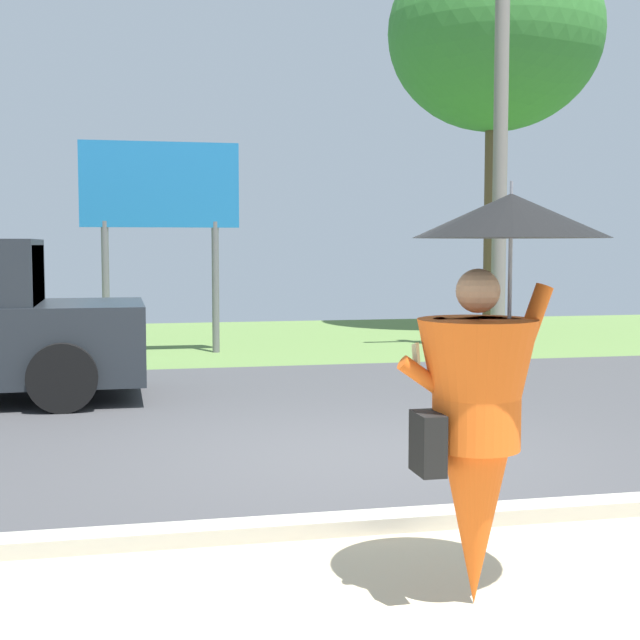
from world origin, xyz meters
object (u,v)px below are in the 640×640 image
object	(u,v)px
utility_pole	(500,144)
roadside_billboard	(160,200)
tree_center_back	(495,34)
monk_pedestrian	(484,390)

from	to	relation	value
utility_pole	roadside_billboard	world-z (taller)	utility_pole
roadside_billboard	tree_center_back	xyz separation A→B (m)	(7.19, 3.17, 3.71)
monk_pedestrian	tree_center_back	world-z (taller)	tree_center_back
monk_pedestrian	roadside_billboard	xyz separation A→B (m)	(-1.06, 11.26, 1.46)
roadside_billboard	utility_pole	bearing A→B (deg)	-10.56
utility_pole	tree_center_back	size ratio (longest dim) A/B	0.79
utility_pole	roadside_billboard	size ratio (longest dim) A/B	1.89
utility_pole	roadside_billboard	distance (m)	5.71
tree_center_back	utility_pole	bearing A→B (deg)	-111.49
utility_pole	tree_center_back	distance (m)	5.30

